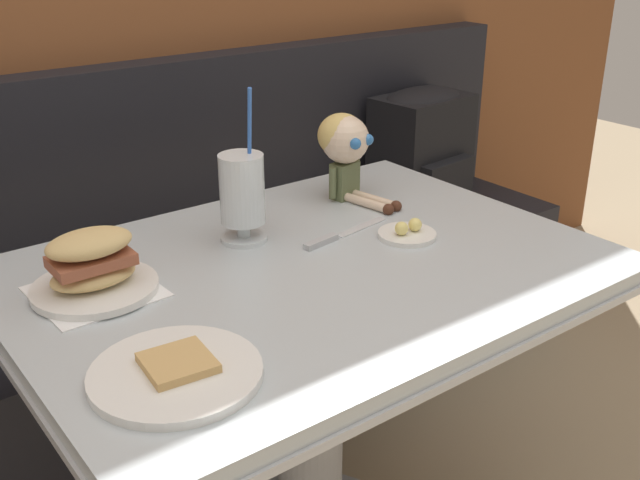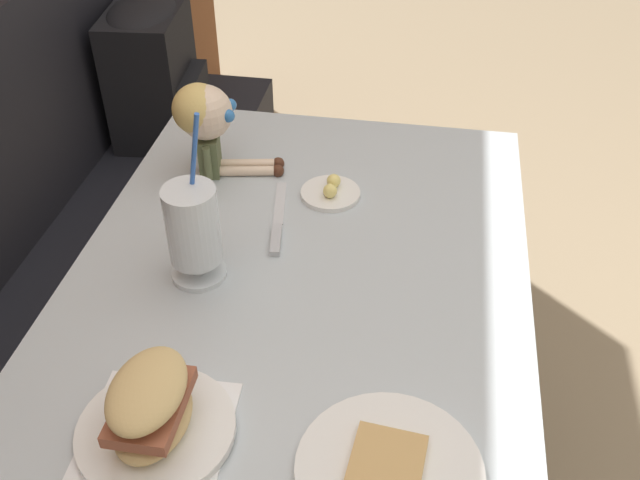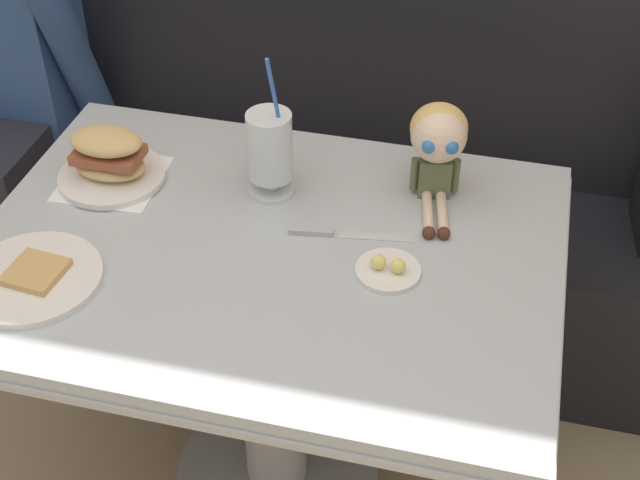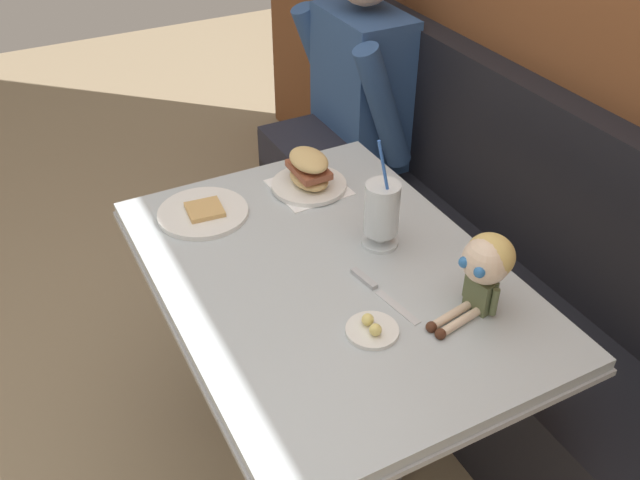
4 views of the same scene
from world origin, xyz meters
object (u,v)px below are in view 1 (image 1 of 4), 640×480
at_px(toast_plate, 176,372).
at_px(butter_knife, 333,238).
at_px(butter_saucer, 407,233).
at_px(seated_doll, 345,144).
at_px(backpack, 422,150).
at_px(sandwich_plate, 92,269).
at_px(milkshake_glass, 242,194).

height_order(toast_plate, butter_knife, toast_plate).
height_order(butter_saucer, butter_knife, butter_saucer).
bearing_deg(seated_doll, backpack, 30.64).
xyz_separation_m(seated_doll, backpack, (0.61, 0.36, -0.21)).
bearing_deg(sandwich_plate, seated_doll, 9.74).
xyz_separation_m(milkshake_glass, sandwich_plate, (-0.33, -0.04, -0.05)).
distance_m(sandwich_plate, butter_saucer, 0.62).
bearing_deg(butter_knife, toast_plate, -152.14).
relative_size(butter_saucer, seated_doll, 0.53).
bearing_deg(sandwich_plate, butter_knife, -8.08).
bearing_deg(toast_plate, backpack, 32.11).
distance_m(milkshake_glass, butter_saucer, 0.35).
height_order(toast_plate, sandwich_plate, sandwich_plate).
bearing_deg(butter_knife, seated_doll, 45.67).
bearing_deg(toast_plate, butter_saucer, 15.81).
relative_size(butter_saucer, backpack, 0.30).
relative_size(toast_plate, seated_doll, 1.10).
xyz_separation_m(butter_knife, backpack, (0.79, 0.54, -0.09)).
height_order(milkshake_glass, butter_knife, milkshake_glass).
bearing_deg(toast_plate, butter_knife, 27.86).
distance_m(seated_doll, backpack, 0.74).
distance_m(butter_knife, seated_doll, 0.28).
xyz_separation_m(toast_plate, butter_knife, (0.48, 0.26, -0.00)).
xyz_separation_m(butter_saucer, backpack, (0.65, 0.62, -0.09)).
height_order(toast_plate, butter_saucer, butter_saucer).
xyz_separation_m(butter_saucer, seated_doll, (0.04, 0.26, 0.12)).
bearing_deg(backpack, toast_plate, -147.89).
bearing_deg(butter_knife, sandwich_plate, 171.92).
height_order(milkshake_glass, seated_doll, milkshake_glass).
height_order(sandwich_plate, butter_knife, sandwich_plate).
bearing_deg(butter_knife, milkshake_glass, 143.35).
distance_m(milkshake_glass, butter_knife, 0.20).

